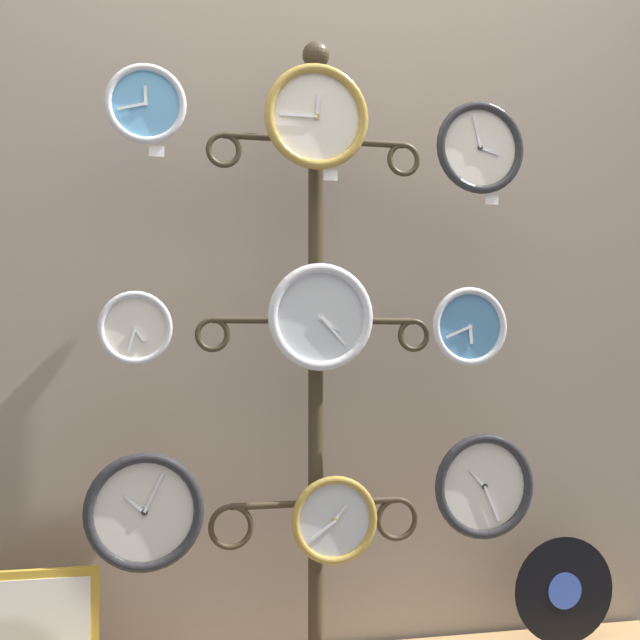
# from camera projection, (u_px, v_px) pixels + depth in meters

# --- Properties ---
(shop_wall) EXTENTS (4.40, 0.04, 2.80)m
(shop_wall) POSITION_uv_depth(u_px,v_px,m) (304.00, 195.00, 2.69)
(shop_wall) COLOR gray
(shop_wall) RESTS_ON ground_plane
(display_stand) EXTENTS (0.68, 0.35, 1.82)m
(display_stand) POSITION_uv_depth(u_px,v_px,m) (316.00, 439.00, 2.51)
(display_stand) COLOR #382D1E
(display_stand) RESTS_ON ground_plane
(clock_top_left) EXTENTS (0.21, 0.04, 0.21)m
(clock_top_left) POSITION_uv_depth(u_px,v_px,m) (146.00, 104.00, 2.33)
(clock_top_left) COLOR #60A8DB
(clock_top_center) EXTENTS (0.29, 0.04, 0.29)m
(clock_top_center) POSITION_uv_depth(u_px,v_px,m) (316.00, 117.00, 2.44)
(clock_top_center) COLOR silver
(clock_top_right) EXTENTS (0.26, 0.04, 0.26)m
(clock_top_right) POSITION_uv_depth(u_px,v_px,m) (479.00, 148.00, 2.53)
(clock_top_right) COLOR silver
(clock_middle_left) EXTENTS (0.19, 0.04, 0.19)m
(clock_middle_left) POSITION_uv_depth(u_px,v_px,m) (135.00, 328.00, 2.32)
(clock_middle_left) COLOR silver
(clock_middle_center) EXTENTS (0.29, 0.04, 0.29)m
(clock_middle_center) POSITION_uv_depth(u_px,v_px,m) (320.00, 317.00, 2.42)
(clock_middle_center) COLOR silver
(clock_middle_right) EXTENTS (0.23, 0.04, 0.23)m
(clock_middle_right) POSITION_uv_depth(u_px,v_px,m) (469.00, 327.00, 2.53)
(clock_middle_right) COLOR #4C84B2
(clock_bottom_left) EXTENTS (0.31, 0.04, 0.31)m
(clock_bottom_left) POSITION_uv_depth(u_px,v_px,m) (144.00, 512.00, 2.28)
(clock_bottom_left) COLOR silver
(clock_bottom_center) EXTENTS (0.24, 0.04, 0.24)m
(clock_bottom_center) POSITION_uv_depth(u_px,v_px,m) (334.00, 520.00, 2.43)
(clock_bottom_center) COLOR silver
(clock_bottom_right) EXTENTS (0.30, 0.04, 0.30)m
(clock_bottom_right) POSITION_uv_depth(u_px,v_px,m) (484.00, 486.00, 2.51)
(clock_bottom_right) COLOR silver
(vinyl_record) EXTENTS (0.32, 0.01, 0.32)m
(vinyl_record) POSITION_uv_depth(u_px,v_px,m) (564.00, 591.00, 2.64)
(vinyl_record) COLOR black
(vinyl_record) RESTS_ON low_shelf
(picture_frame) EXTENTS (0.39, 0.02, 0.31)m
(picture_frame) POSITION_uv_depth(u_px,v_px,m) (21.00, 631.00, 2.28)
(picture_frame) COLOR gold
(picture_frame) RESTS_ON low_shelf
(price_tag_upper) EXTENTS (0.04, 0.00, 0.03)m
(price_tag_upper) POSITION_uv_depth(u_px,v_px,m) (157.00, 151.00, 2.34)
(price_tag_upper) COLOR white
(price_tag_mid) EXTENTS (0.04, 0.00, 0.03)m
(price_tag_mid) POSITION_uv_depth(u_px,v_px,m) (330.00, 175.00, 2.44)
(price_tag_mid) COLOR white
(price_tag_lower) EXTENTS (0.04, 0.00, 0.03)m
(price_tag_lower) POSITION_uv_depth(u_px,v_px,m) (492.00, 200.00, 2.53)
(price_tag_lower) COLOR white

